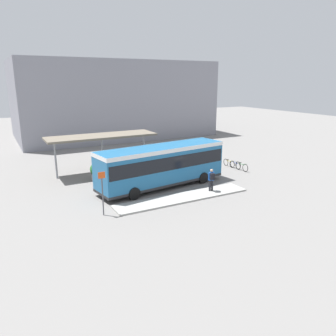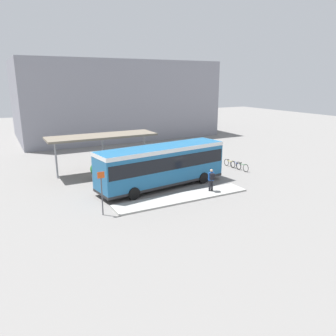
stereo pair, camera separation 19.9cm
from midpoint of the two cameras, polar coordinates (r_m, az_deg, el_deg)
name	(u,v)px [view 2 (the right image)]	position (r m, az deg, el deg)	size (l,w,h in m)	color
ground_plane	(162,187)	(25.93, -0.80, -3.27)	(120.00, 120.00, 0.00)	slate
curb_island	(183,198)	(23.41, 2.82, -5.19)	(10.18, 1.80, 0.12)	#9E9E99
city_bus	(162,163)	(25.40, -0.80, 0.80)	(10.74, 3.85, 3.25)	#1E6093
pedestrian_waiting	(211,179)	(24.50, 7.79, -1.85)	(0.46, 0.50, 1.68)	#232328
bicycle_green	(242,167)	(31.17, 12.96, 0.22)	(0.48, 1.75, 0.75)	black
bicycle_blue	(236,165)	(31.77, 11.90, 0.49)	(0.48, 1.55, 0.67)	black
bicycle_yellow	(229,163)	(32.35, 10.84, 0.82)	(0.48, 1.60, 0.69)	black
station_shelter	(102,137)	(29.86, -11.21, 5.34)	(9.64, 2.95, 3.42)	#706656
potted_planter_near_shelter	(97,171)	(27.94, -12.14, -0.59)	(1.03, 1.03, 1.50)	slate
platform_sign	(102,191)	(20.50, -11.19, -4.01)	(0.44, 0.08, 2.80)	#4C4C51
station_building	(114,99)	(51.21, -9.32, 11.78)	(27.52, 15.57, 10.78)	gray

